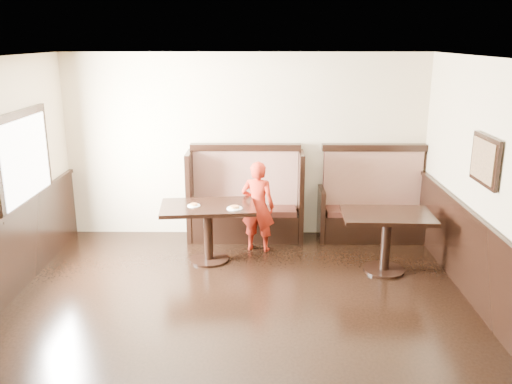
{
  "coord_description": "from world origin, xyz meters",
  "views": [
    {
      "loc": [
        0.25,
        -4.65,
        3.01
      ],
      "look_at": [
        0.17,
        2.35,
        1.0
      ],
      "focal_mm": 38.0,
      "sensor_mm": 36.0,
      "label": 1
    }
  ],
  "objects_px": {
    "table_main": "(208,218)",
    "child": "(258,206)",
    "booth_main": "(245,205)",
    "table_neighbor": "(387,228)",
    "booth_neighbor": "(372,208)"
  },
  "relations": [
    {
      "from": "booth_neighbor",
      "to": "table_main",
      "type": "bearing_deg",
      "value": -159.03
    },
    {
      "from": "booth_neighbor",
      "to": "table_neighbor",
      "type": "relative_size",
      "value": 1.4
    },
    {
      "from": "booth_neighbor",
      "to": "table_neighbor",
      "type": "distance_m",
      "value": 1.27
    },
    {
      "from": "booth_main",
      "to": "table_main",
      "type": "relative_size",
      "value": 1.31
    },
    {
      "from": "booth_neighbor",
      "to": "child",
      "type": "relative_size",
      "value": 1.24
    },
    {
      "from": "booth_neighbor",
      "to": "child",
      "type": "height_order",
      "value": "booth_neighbor"
    },
    {
      "from": "booth_neighbor",
      "to": "table_main",
      "type": "relative_size",
      "value": 1.23
    },
    {
      "from": "booth_main",
      "to": "child",
      "type": "height_order",
      "value": "booth_main"
    },
    {
      "from": "booth_neighbor",
      "to": "child",
      "type": "bearing_deg",
      "value": -163.18
    },
    {
      "from": "table_main",
      "to": "child",
      "type": "xyz_separation_m",
      "value": [
        0.68,
        0.4,
        0.05
      ]
    },
    {
      "from": "booth_neighbor",
      "to": "table_neighbor",
      "type": "height_order",
      "value": "booth_neighbor"
    },
    {
      "from": "booth_main",
      "to": "child",
      "type": "bearing_deg",
      "value": -69.97
    },
    {
      "from": "table_main",
      "to": "child",
      "type": "distance_m",
      "value": 0.79
    },
    {
      "from": "table_neighbor",
      "to": "child",
      "type": "relative_size",
      "value": 0.89
    },
    {
      "from": "booth_main",
      "to": "table_main",
      "type": "xyz_separation_m",
      "value": [
        -0.49,
        -0.94,
        0.09
      ]
    }
  ]
}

